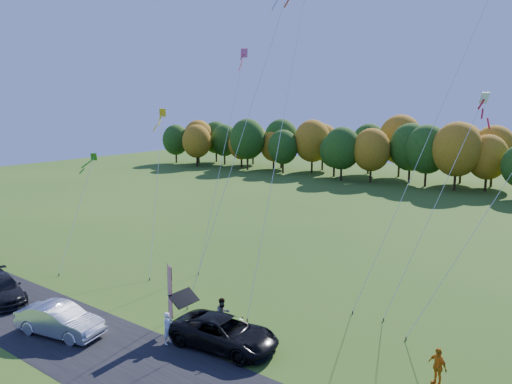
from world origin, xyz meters
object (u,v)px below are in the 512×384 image
Objects in this scene: silver_sedan at (60,320)px; feather_flag at (170,291)px; black_suv at (225,333)px; person_east at (437,366)px.

silver_sedan is 6.17m from feather_flag.
feather_flag reaches higher than black_suv.
person_east is at bearing -80.83° from silver_sedan.
person_east reaches higher than black_suv.
person_east is 0.44× the size of feather_flag.
person_east is (17.88, 7.42, 0.04)m from silver_sedan.
silver_sedan is 1.29× the size of feather_flag.
black_suv is at bearing -75.44° from silver_sedan.
silver_sedan is at bearing -131.00° from person_east.
silver_sedan reaches higher than black_suv.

